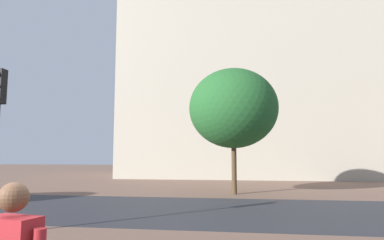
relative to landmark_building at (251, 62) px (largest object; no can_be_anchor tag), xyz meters
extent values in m
plane|color=brown|center=(-3.24, -20.72, -11.32)|extent=(120.00, 120.00, 0.00)
cube|color=#2D2D33|center=(-3.24, -21.10, -11.32)|extent=(120.00, 6.83, 0.00)
cube|color=#B2A893|center=(0.38, 0.23, -2.43)|extent=(24.64, 12.43, 17.78)
cube|color=#B2A893|center=(-2.37, 0.23, 6.25)|extent=(5.27, 5.27, 35.13)
cylinder|color=#B2A893|center=(-10.44, -4.49, -1.39)|extent=(2.80, 2.80, 19.87)
sphere|color=brown|center=(-2.81, -31.01, -9.70)|extent=(0.22, 0.22, 0.22)
cylinder|color=#4C3823|center=(-1.51, -15.90, -10.04)|extent=(0.26, 0.26, 2.56)
ellipsoid|color=#235B28|center=(-1.51, -15.90, -6.91)|extent=(4.61, 4.61, 4.15)
camera|label=1|loc=(-1.13, -33.31, -9.40)|focal=31.29mm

